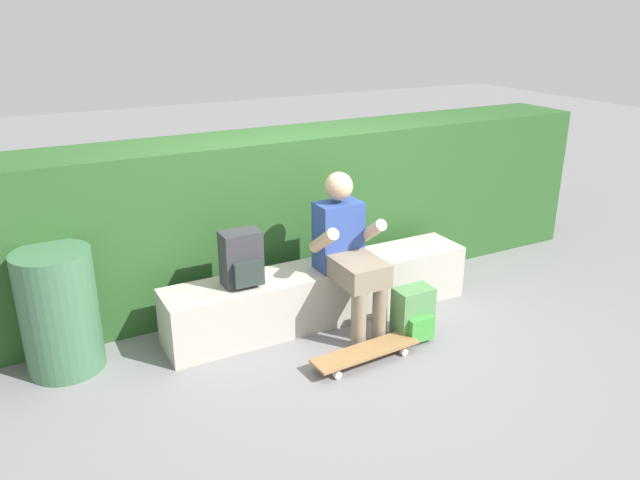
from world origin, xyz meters
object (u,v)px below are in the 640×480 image
at_px(bench_main, 322,292).
at_px(skateboard_near_person, 366,352).
at_px(backpack_on_bench, 242,259).
at_px(trash_bin, 59,311).
at_px(person_skater, 348,249).
at_px(backpack_on_ground, 413,314).

bearing_deg(bench_main, skateboard_near_person, -93.51).
bearing_deg(backpack_on_bench, trash_bin, 170.76).
bearing_deg(person_skater, skateboard_near_person, -106.06).
bearing_deg(trash_bin, backpack_on_ground, -18.80).
height_order(person_skater, trash_bin, person_skater).
bearing_deg(skateboard_near_person, backpack_on_bench, 131.02).
relative_size(bench_main, skateboard_near_person, 3.07).
bearing_deg(trash_bin, backpack_on_bench, -9.24).
bearing_deg(backpack_on_bench, backpack_on_ground, -28.29).
relative_size(bench_main, trash_bin, 2.93).
bearing_deg(person_skater, backpack_on_bench, 165.36).
distance_m(skateboard_near_person, backpack_on_bench, 1.09).
distance_m(person_skater, trash_bin, 2.03).
height_order(backpack_on_ground, trash_bin, trash_bin).
relative_size(backpack_on_bench, trash_bin, 0.47).
height_order(person_skater, backpack_on_ground, person_skater).
relative_size(backpack_on_bench, backpack_on_ground, 1.00).
xyz_separation_m(skateboard_near_person, trash_bin, (-1.83, 0.90, 0.35)).
bearing_deg(backpack_on_ground, bench_main, 126.24).
distance_m(skateboard_near_person, backpack_on_ground, 0.51).
bearing_deg(backpack_on_bench, skateboard_near_person, -48.98).
xyz_separation_m(skateboard_near_person, backpack_on_ground, (0.48, 0.11, 0.12)).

